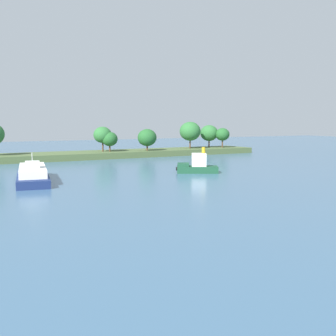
% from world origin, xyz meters
% --- Properties ---
extents(treeline_island, '(97.43, 13.66, 10.21)m').
position_xyz_m(treeline_island, '(-2.97, 85.56, 2.73)').
color(treeline_island, '#4C6038').
rests_on(treeline_island, ground).
extents(white_riverboat, '(8.05, 19.53, 5.06)m').
position_xyz_m(white_riverboat, '(-34.05, 46.68, 1.21)').
color(white_riverboat, navy).
rests_on(white_riverboat, ground).
extents(tugboat, '(8.75, 7.06, 5.10)m').
position_xyz_m(tugboat, '(-3.14, 43.13, 1.31)').
color(tugboat, '#19472D').
rests_on(tugboat, ground).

